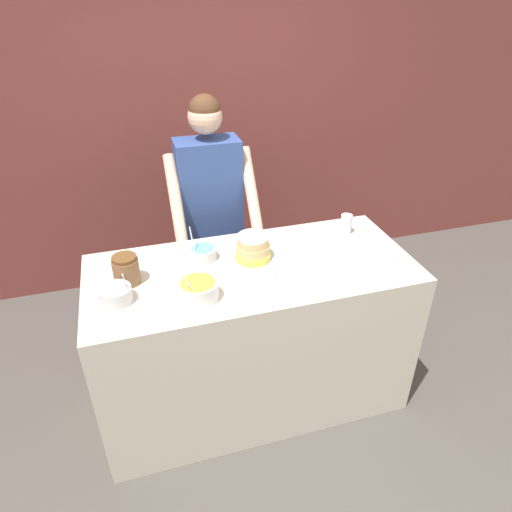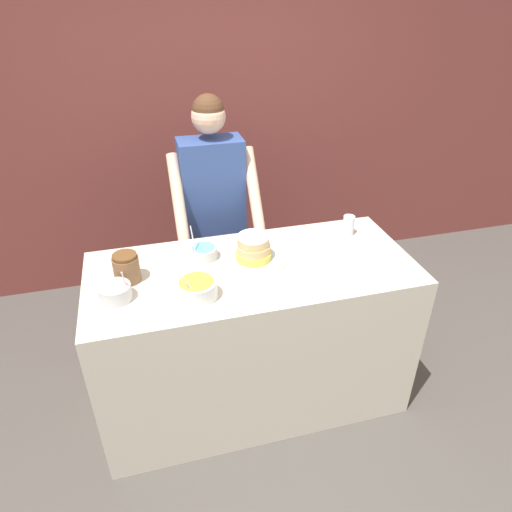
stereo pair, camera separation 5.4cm
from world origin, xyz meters
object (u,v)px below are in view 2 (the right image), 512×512
frosting_bowl_blue (204,252)px  drinking_glass (348,225)px  ceramic_plate (376,257)px  person_baker (213,201)px  stoneware_jar (126,268)px  frosting_bowl_orange (197,289)px  frosting_bowl_pink (115,292)px  cake (253,251)px

frosting_bowl_blue → drinking_glass: frosting_bowl_blue is taller
ceramic_plate → frosting_bowl_blue: bearing=164.9°
ceramic_plate → drinking_glass: bearing=97.2°
person_baker → stoneware_jar: (-0.56, -0.67, 0.00)m
frosting_bowl_orange → frosting_bowl_blue: frosting_bowl_blue is taller
frosting_bowl_pink → frosting_bowl_orange: size_ratio=0.93×
person_baker → drinking_glass: size_ratio=14.39×
person_baker → drinking_glass: bearing=-35.5°
frosting_bowl_blue → ceramic_plate: (0.91, -0.24, -0.03)m
cake → frosting_bowl_pink: size_ratio=1.98×
frosting_bowl_blue → stoneware_jar: 0.42m
frosting_bowl_blue → ceramic_plate: size_ratio=0.71×
frosting_bowl_orange → frosting_bowl_blue: 0.36m
drinking_glass → person_baker: bearing=144.5°
cake → stoneware_jar: bearing=-178.0°
cake → ceramic_plate: bearing=-13.1°
person_baker → stoneware_jar: size_ratio=11.17×
ceramic_plate → frosting_bowl_orange: bearing=-174.2°
cake → frosting_bowl_pink: frosting_bowl_pink is taller
cake → frosting_bowl_pink: bearing=-166.7°
cake → frosting_bowl_blue: size_ratio=1.83×
person_baker → frosting_bowl_blue: person_baker is taller
frosting_bowl_pink → frosting_bowl_orange: frosting_bowl_pink is taller
frosting_bowl_orange → drinking_glass: size_ratio=1.65×
cake → ceramic_plate: (0.65, -0.15, -0.05)m
drinking_glass → stoneware_jar: bearing=-172.8°
drinking_glass → frosting_bowl_orange: bearing=-157.8°
frosting_bowl_blue → ceramic_plate: bearing=-15.1°
frosting_bowl_blue → ceramic_plate: frosting_bowl_blue is taller
person_baker → drinking_glass: person_baker is taller
ceramic_plate → stoneware_jar: stoneware_jar is taller
cake → drinking_glass: cake is taller
ceramic_plate → stoneware_jar: (-1.31, 0.13, 0.07)m
frosting_bowl_pink → drinking_glass: size_ratio=1.54×
stoneware_jar → frosting_bowl_orange: bearing=-36.2°
drinking_glass → stoneware_jar: size_ratio=0.78×
cake → frosting_bowl_pink: 0.74m
cake → frosting_bowl_blue: frosting_bowl_blue is taller
frosting_bowl_orange → stoneware_jar: size_ratio=1.28×
frosting_bowl_pink → frosting_bowl_blue: size_ratio=0.92×
person_baker → frosting_bowl_blue: bearing=-105.8°
frosting_bowl_blue → ceramic_plate: 0.94m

